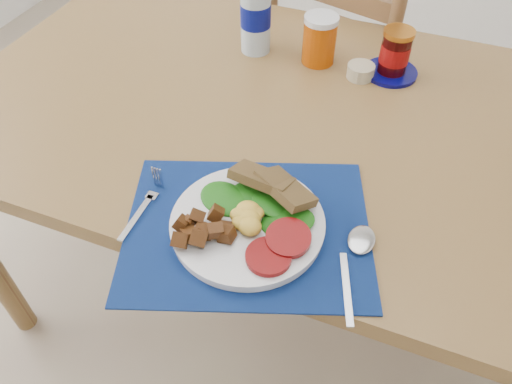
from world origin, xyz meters
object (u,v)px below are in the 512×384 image
at_px(chair_far, 346,30).
at_px(breakfast_plate, 244,221).
at_px(water_bottle, 256,8).
at_px(juice_glass, 319,41).
at_px(jam_on_saucer, 394,55).

height_order(chair_far, breakfast_plate, chair_far).
bearing_deg(water_bottle, juice_glass, 2.45).
relative_size(juice_glass, jam_on_saucer, 0.88).
xyz_separation_m(water_bottle, jam_on_saucer, (0.34, 0.02, -0.06)).
xyz_separation_m(chair_far, water_bottle, (-0.15, -0.41, 0.24)).
height_order(breakfast_plate, jam_on_saucer, jam_on_saucer).
distance_m(breakfast_plate, water_bottle, 0.60).
xyz_separation_m(chair_far, juice_glass, (0.01, -0.41, 0.18)).
distance_m(chair_far, juice_glass, 0.45).
relative_size(breakfast_plate, juice_glass, 2.37).
height_order(breakfast_plate, juice_glass, juice_glass).
height_order(juice_glass, jam_on_saucer, jam_on_saucer).
relative_size(breakfast_plate, jam_on_saucer, 2.09).
distance_m(water_bottle, juice_glass, 0.17).
relative_size(breakfast_plate, water_bottle, 1.03).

